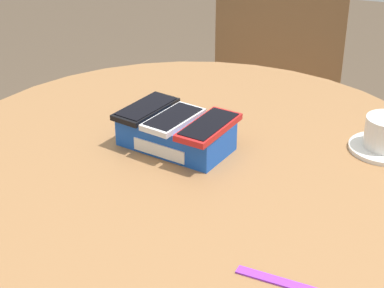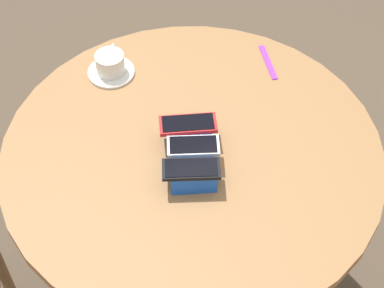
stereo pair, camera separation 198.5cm
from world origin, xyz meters
TOP-DOWN VIEW (x-y plane):
  - round_table at (0.00, 0.00)m, footprint 0.97×0.97m
  - phone_box at (-0.04, 0.01)m, footprint 0.22×0.15m
  - phone_black at (-0.11, 0.04)m, footprint 0.10×0.15m
  - phone_white at (-0.04, 0.01)m, footprint 0.09×0.14m
  - phone_red at (0.03, 0.00)m, footprint 0.09×0.15m
  - saucer at (0.34, 0.13)m, footprint 0.13×0.13m
  - lanyard_strap at (0.24, -0.31)m, footprint 0.15×0.03m
  - chair_near_window at (-0.03, 0.85)m, footprint 0.46×0.46m

SIDE VIEW (x-z plane):
  - chair_near_window at x=-0.03m, z-range 0.02..0.87m
  - round_table at x=0.00m, z-range 0.25..0.98m
  - lanyard_strap at x=0.24m, z-range 0.73..0.74m
  - saucer at x=0.34m, z-range 0.73..0.74m
  - phone_box at x=-0.04m, z-range 0.73..0.79m
  - phone_black at x=-0.11m, z-range 0.79..0.80m
  - phone_white at x=-0.04m, z-range 0.79..0.80m
  - phone_red at x=0.03m, z-range 0.79..0.80m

